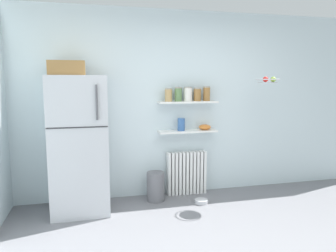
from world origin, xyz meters
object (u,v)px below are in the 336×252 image
(storage_jar_1, at_px, (178,94))
(hanging_fruit_basket, at_px, (268,80))
(storage_jar_0, at_px, (168,95))
(storage_jar_4, at_px, (207,94))
(shelf_bowl, at_px, (205,127))
(storage_jar_2, at_px, (188,94))
(radiator, at_px, (187,173))
(vase, at_px, (181,124))
(storage_jar_3, at_px, (197,94))
(refrigerator, at_px, (79,142))
(pet_food_bowl, at_px, (201,201))
(trash_bin, at_px, (156,186))

(storage_jar_1, relative_size, hanging_fruit_basket, 0.62)
(storage_jar_0, xyz_separation_m, storage_jar_4, (0.55, 0.00, 0.01))
(shelf_bowl, bearing_deg, storage_jar_2, 180.00)
(radiator, height_order, hanging_fruit_basket, hanging_fruit_basket)
(storage_jar_4, xyz_separation_m, shelf_bowl, (-0.02, 0.00, -0.48))
(radiator, height_order, shelf_bowl, shelf_bowl)
(storage_jar_4, bearing_deg, storage_jar_2, 180.00)
(radiator, distance_m, vase, 0.72)
(storage_jar_3, bearing_deg, vase, 180.00)
(refrigerator, bearing_deg, storage_jar_2, 8.83)
(storage_jar_4, xyz_separation_m, pet_food_bowl, (-0.19, -0.38, -1.43))
(storage_jar_0, height_order, pet_food_bowl, storage_jar_0)
(refrigerator, relative_size, storage_jar_0, 9.98)
(radiator, bearing_deg, storage_jar_3, -12.20)
(radiator, bearing_deg, refrigerator, -170.04)
(storage_jar_2, relative_size, pet_food_bowl, 1.14)
(shelf_bowl, xyz_separation_m, pet_food_bowl, (-0.18, -0.38, -0.95))
(vase, xyz_separation_m, shelf_bowl, (0.35, 0.00, -0.05))
(refrigerator, height_order, trash_bin, refrigerator)
(vase, bearing_deg, pet_food_bowl, -65.38)
(hanging_fruit_basket, bearing_deg, storage_jar_0, 163.59)
(storage_jar_0, distance_m, shelf_bowl, 0.71)
(storage_jar_2, distance_m, trash_bin, 1.35)
(refrigerator, xyz_separation_m, vase, (1.39, 0.23, 0.14))
(radiator, xyz_separation_m, pet_food_bowl, (0.08, -0.41, -0.28))
(storage_jar_2, bearing_deg, refrigerator, -171.17)
(pet_food_bowl, bearing_deg, radiator, 101.33)
(storage_jar_0, distance_m, storage_jar_4, 0.56)
(trash_bin, bearing_deg, pet_food_bowl, -23.46)
(storage_jar_0, relative_size, storage_jar_1, 0.94)
(storage_jar_0, bearing_deg, refrigerator, -169.17)
(shelf_bowl, bearing_deg, radiator, 173.39)
(shelf_bowl, height_order, pet_food_bowl, shelf_bowl)
(refrigerator, height_order, radiator, refrigerator)
(refrigerator, xyz_separation_m, radiator, (1.48, 0.26, -0.57))
(refrigerator, relative_size, hanging_fruit_basket, 5.79)
(storage_jar_0, bearing_deg, storage_jar_1, 0.00)
(storage_jar_3, xyz_separation_m, hanging_fruit_basket, (0.87, -0.38, 0.20))
(refrigerator, relative_size, shelf_bowl, 10.76)
(storage_jar_2, relative_size, storage_jar_4, 0.97)
(storage_jar_1, xyz_separation_m, storage_jar_4, (0.42, -0.00, 0.01))
(vase, height_order, trash_bin, vase)
(storage_jar_1, distance_m, storage_jar_3, 0.28)
(storage_jar_3, bearing_deg, hanging_fruit_basket, -23.55)
(storage_jar_3, relative_size, shelf_bowl, 1.09)
(refrigerator, xyz_separation_m, storage_jar_0, (1.20, 0.23, 0.56))
(radiator, height_order, vase, vase)
(storage_jar_4, distance_m, shelf_bowl, 0.48)
(radiator, relative_size, storage_jar_1, 3.12)
(storage_jar_0, distance_m, pet_food_bowl, 1.51)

